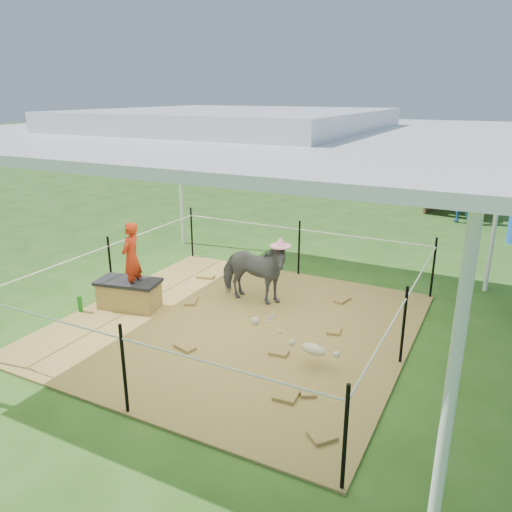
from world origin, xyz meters
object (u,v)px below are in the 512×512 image
at_px(woman, 131,251).
at_px(foal, 313,347).
at_px(straw_bale, 129,295).
at_px(distant_person, 464,196).
at_px(pony, 253,272).
at_px(picnic_table_near, 458,200).
at_px(green_bottle, 80,304).

relative_size(woman, foal, 1.18).
xyz_separation_m(straw_bale, distant_person, (3.85, 7.92, 0.43)).
bearing_deg(woman, pony, 113.69).
bearing_deg(foal, pony, 151.05).
relative_size(pony, picnic_table_near, 0.66).
bearing_deg(green_bottle, pony, 35.07).
relative_size(woman, pony, 0.90).
height_order(woman, foal, woman).
bearing_deg(foal, green_bottle, -164.95).
height_order(green_bottle, foal, foal).
bearing_deg(straw_bale, distant_person, 64.06).
bearing_deg(pony, foal, -134.13).
distance_m(straw_bale, distant_person, 8.82).
relative_size(foal, distant_person, 0.67).
bearing_deg(pony, woman, 123.26).
bearing_deg(foal, straw_bale, -173.05).
xyz_separation_m(pony, foal, (1.50, -1.36, -0.24)).
xyz_separation_m(green_bottle, pony, (2.10, 1.47, 0.37)).
relative_size(straw_bale, green_bottle, 3.60).
relative_size(woman, distant_person, 0.79).
height_order(straw_bale, distant_person, distant_person).
bearing_deg(woman, distant_person, 143.11).
bearing_deg(woman, picnic_table_near, 146.62).
relative_size(picnic_table_near, distant_person, 1.33).
height_order(green_bottle, picnic_table_near, picnic_table_near).
bearing_deg(foal, woman, -173.26).
bearing_deg(distant_person, straw_bale, 75.13).
relative_size(pony, distant_person, 0.88).
bearing_deg(green_bottle, distant_person, 62.25).
distance_m(foal, picnic_table_near, 9.21).
xyz_separation_m(woman, pony, (1.45, 1.02, -0.42)).
bearing_deg(woman, foal, 72.00).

